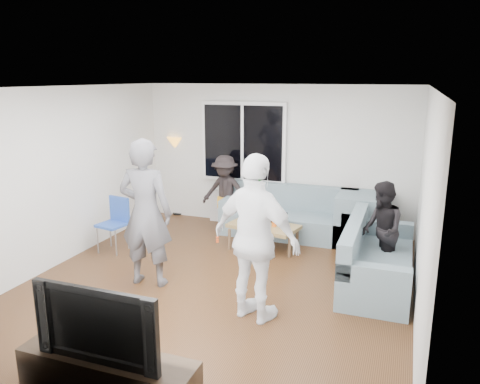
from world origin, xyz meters
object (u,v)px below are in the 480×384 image
at_px(floor_lamp, 176,177).
at_px(spectator_back, 225,192).
at_px(sofa_back_section, 288,212).
at_px(spectator_right, 381,230).
at_px(television, 104,320).
at_px(coffee_table, 264,236).
at_px(side_chair, 112,225).
at_px(sofa_right_section, 379,254).
at_px(tv_console, 109,378).
at_px(player_left, 146,213).
at_px(player_right, 256,239).

height_order(floor_lamp, spectator_back, floor_lamp).
distance_m(sofa_back_section, spectator_right, 2.09).
bearing_deg(television, coffee_table, 87.99).
distance_m(sofa_back_section, side_chair, 2.98).
bearing_deg(sofa_back_section, coffee_table, -105.93).
height_order(sofa_right_section, side_chair, side_chair).
bearing_deg(spectator_right, floor_lamp, -130.83).
bearing_deg(tv_console, television, 0.00).
distance_m(side_chair, tv_console, 3.71).
distance_m(player_left, tv_console, 2.51).
distance_m(side_chair, television, 3.72).
distance_m(sofa_right_section, spectator_back, 3.24).
height_order(player_right, tv_console, player_right).
height_order(player_left, television, player_left).
xyz_separation_m(spectator_right, television, (-1.99, -3.49, 0.09)).
xyz_separation_m(player_left, spectator_back, (0.08, 2.59, -0.31)).
bearing_deg(sofa_right_section, side_chair, 92.51).
distance_m(spectator_back, television, 4.87).
bearing_deg(coffee_table, sofa_back_section, 74.07).
relative_size(side_chair, spectator_right, 0.63).
relative_size(floor_lamp, spectator_right, 1.15).
relative_size(sofa_right_section, player_right, 1.04).
height_order(side_chair, player_right, player_right).
xyz_separation_m(sofa_back_section, player_right, (0.38, -2.97, 0.54)).
bearing_deg(coffee_table, television, -92.01).
xyz_separation_m(spectator_right, tv_console, (-1.99, -3.49, -0.46)).
bearing_deg(coffee_table, spectator_back, 141.67).
xyz_separation_m(floor_lamp, player_left, (1.16, -3.07, 0.21)).
bearing_deg(tv_console, sofa_right_section, 58.48).
distance_m(floor_lamp, spectator_right, 4.45).
bearing_deg(spectator_right, side_chair, -101.15).
height_order(sofa_back_section, sofa_right_section, same).
relative_size(sofa_back_section, floor_lamp, 1.47).
bearing_deg(floor_lamp, spectator_right, -23.74).
distance_m(coffee_table, tv_console, 4.02).
xyz_separation_m(player_right, television, (-0.73, -1.80, -0.19)).
bearing_deg(television, player_left, 112.73).
bearing_deg(spectator_back, player_left, -87.72).
height_order(player_left, spectator_back, player_left).
distance_m(sofa_back_section, tv_console, 4.79).
bearing_deg(sofa_back_section, spectator_back, 178.57).
distance_m(floor_lamp, tv_console, 5.70).
xyz_separation_m(spectator_back, television, (0.85, -4.80, 0.09)).
bearing_deg(player_right, sofa_right_section, -112.45).
height_order(sofa_back_section, floor_lamp, floor_lamp).
xyz_separation_m(player_right, tv_console, (-0.73, -1.80, -0.75)).
height_order(side_chair, spectator_right, spectator_right).
bearing_deg(spectator_right, television, -46.78).
distance_m(coffee_table, spectator_right, 1.98).
xyz_separation_m(sofa_right_section, spectator_back, (-2.83, 1.56, 0.25)).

